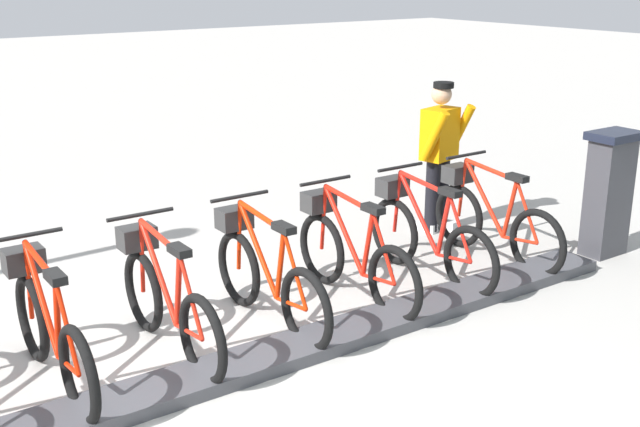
{
  "coord_description": "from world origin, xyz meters",
  "views": [
    {
      "loc": [
        -4.56,
        1.97,
        2.84
      ],
      "look_at": [
        0.5,
        -1.58,
        0.9
      ],
      "focal_mm": 44.45,
      "sensor_mm": 36.0,
      "label": 1
    }
  ],
  "objects_px": {
    "bike_docked_3": "(265,274)",
    "worker_near_rack": "(440,151)",
    "bike_docked_4": "(166,299)",
    "payment_kiosk": "(608,192)",
    "bike_docked_0": "(491,218)",
    "bike_docked_1": "(426,234)",
    "bike_docked_2": "(351,253)",
    "bike_docked_5": "(49,328)"
  },
  "relations": [
    {
      "from": "bike_docked_2",
      "to": "worker_near_rack",
      "type": "xyz_separation_m",
      "value": [
        0.97,
        -1.94,
        0.48
      ]
    },
    {
      "from": "worker_near_rack",
      "to": "bike_docked_1",
      "type": "bearing_deg",
      "value": 132.35
    },
    {
      "from": "bike_docked_1",
      "to": "bike_docked_3",
      "type": "relative_size",
      "value": 1.0
    },
    {
      "from": "payment_kiosk",
      "to": "worker_near_rack",
      "type": "relative_size",
      "value": 0.77
    },
    {
      "from": "bike_docked_1",
      "to": "payment_kiosk",
      "type": "bearing_deg",
      "value": -106.42
    },
    {
      "from": "worker_near_rack",
      "to": "bike_docked_5",
      "type": "bearing_deg",
      "value": 101.92
    },
    {
      "from": "bike_docked_1",
      "to": "bike_docked_4",
      "type": "distance_m",
      "value": 2.64
    },
    {
      "from": "bike_docked_3",
      "to": "bike_docked_4",
      "type": "height_order",
      "value": "same"
    },
    {
      "from": "bike_docked_1",
      "to": "bike_docked_2",
      "type": "relative_size",
      "value": 1.0
    },
    {
      "from": "payment_kiosk",
      "to": "bike_docked_4",
      "type": "distance_m",
      "value": 4.62
    },
    {
      "from": "bike_docked_5",
      "to": "worker_near_rack",
      "type": "relative_size",
      "value": 1.04
    },
    {
      "from": "payment_kiosk",
      "to": "bike_docked_3",
      "type": "bearing_deg",
      "value": 81.21
    },
    {
      "from": "payment_kiosk",
      "to": "bike_docked_0",
      "type": "xyz_separation_m",
      "value": [
        0.57,
        1.06,
        -0.24
      ]
    },
    {
      "from": "bike_docked_1",
      "to": "bike_docked_2",
      "type": "bearing_deg",
      "value": 90.0
    },
    {
      "from": "payment_kiosk",
      "to": "bike_docked_3",
      "type": "distance_m",
      "value": 3.75
    },
    {
      "from": "bike_docked_0",
      "to": "bike_docked_2",
      "type": "relative_size",
      "value": 1.0
    },
    {
      "from": "bike_docked_0",
      "to": "bike_docked_3",
      "type": "bearing_deg",
      "value": 90.0
    },
    {
      "from": "bike_docked_2",
      "to": "bike_docked_4",
      "type": "distance_m",
      "value": 1.76
    },
    {
      "from": "bike_docked_1",
      "to": "bike_docked_5",
      "type": "distance_m",
      "value": 3.51
    },
    {
      "from": "payment_kiosk",
      "to": "bike_docked_1",
      "type": "bearing_deg",
      "value": 73.58
    },
    {
      "from": "bike_docked_1",
      "to": "worker_near_rack",
      "type": "bearing_deg",
      "value": -47.65
    },
    {
      "from": "worker_near_rack",
      "to": "bike_docked_4",
      "type": "bearing_deg",
      "value": 104.65
    },
    {
      "from": "bike_docked_3",
      "to": "worker_near_rack",
      "type": "relative_size",
      "value": 1.04
    },
    {
      "from": "payment_kiosk",
      "to": "worker_near_rack",
      "type": "distance_m",
      "value": 1.79
    },
    {
      "from": "payment_kiosk",
      "to": "bike_docked_3",
      "type": "xyz_separation_m",
      "value": [
        0.57,
        3.7,
        -0.24
      ]
    },
    {
      "from": "bike_docked_5",
      "to": "bike_docked_1",
      "type": "bearing_deg",
      "value": -90.0
    },
    {
      "from": "bike_docked_2",
      "to": "bike_docked_3",
      "type": "relative_size",
      "value": 1.0
    },
    {
      "from": "bike_docked_4",
      "to": "bike_docked_3",
      "type": "bearing_deg",
      "value": -90.0
    },
    {
      "from": "payment_kiosk",
      "to": "bike_docked_0",
      "type": "relative_size",
      "value": 0.74
    },
    {
      "from": "bike_docked_3",
      "to": "worker_near_rack",
      "type": "xyz_separation_m",
      "value": [
        0.97,
        -2.82,
        0.48
      ]
    },
    {
      "from": "bike_docked_4",
      "to": "bike_docked_0",
      "type": "bearing_deg",
      "value": -90.0
    },
    {
      "from": "bike_docked_0",
      "to": "payment_kiosk",
      "type": "bearing_deg",
      "value": -118.31
    },
    {
      "from": "bike_docked_4",
      "to": "worker_near_rack",
      "type": "relative_size",
      "value": 1.04
    },
    {
      "from": "payment_kiosk",
      "to": "bike_docked_1",
      "type": "distance_m",
      "value": 2.04
    },
    {
      "from": "bike_docked_5",
      "to": "bike_docked_2",
      "type": "bearing_deg",
      "value": -90.0
    },
    {
      "from": "bike_docked_4",
      "to": "bike_docked_2",
      "type": "bearing_deg",
      "value": -90.0
    },
    {
      "from": "bike_docked_3",
      "to": "worker_near_rack",
      "type": "height_order",
      "value": "worker_near_rack"
    },
    {
      "from": "bike_docked_5",
      "to": "bike_docked_3",
      "type": "bearing_deg",
      "value": -90.0
    },
    {
      "from": "payment_kiosk",
      "to": "bike_docked_2",
      "type": "height_order",
      "value": "payment_kiosk"
    },
    {
      "from": "bike_docked_3",
      "to": "bike_docked_0",
      "type": "bearing_deg",
      "value": -90.0
    },
    {
      "from": "bike_docked_1",
      "to": "bike_docked_2",
      "type": "height_order",
      "value": "same"
    },
    {
      "from": "bike_docked_5",
      "to": "bike_docked_4",
      "type": "bearing_deg",
      "value": -90.0
    }
  ]
}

